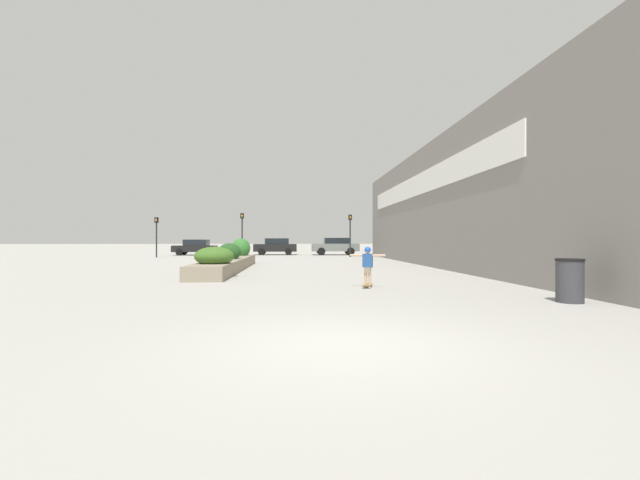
% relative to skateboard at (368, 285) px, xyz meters
% --- Properties ---
extents(ground_plane, '(300.00, 300.00, 0.00)m').
position_rel_skateboard_xyz_m(ground_plane, '(-1.47, -6.84, -0.07)').
color(ground_plane, '#A3A099').
extents(building_wall_right, '(0.67, 39.56, 6.61)m').
position_rel_skateboard_xyz_m(building_wall_right, '(5.25, 6.14, 3.25)').
color(building_wall_right, gray).
rests_on(building_wall_right, ground_plane).
extents(planter_box, '(1.53, 12.25, 1.52)m').
position_rel_skateboard_xyz_m(planter_box, '(-5.30, 7.99, 0.36)').
color(planter_box, gray).
rests_on(planter_box, ground_plane).
extents(skateboard, '(0.41, 0.64, 0.09)m').
position_rel_skateboard_xyz_m(skateboard, '(0.00, 0.00, 0.00)').
color(skateboard, olive).
rests_on(skateboard, ground_plane).
extents(skateboarder, '(1.02, 0.42, 1.14)m').
position_rel_skateboard_xyz_m(skateboarder, '(-0.00, 0.00, 0.71)').
color(skateboarder, tan).
rests_on(skateboarder, skateboard).
extents(trash_bin, '(0.61, 0.61, 1.00)m').
position_rel_skateboard_xyz_m(trash_bin, '(4.10, -3.26, 0.44)').
color(trash_bin, '#38383D').
rests_on(trash_bin, ground_plane).
extents(car_leftmost, '(4.46, 2.00, 1.41)m').
position_rel_skateboard_xyz_m(car_leftmost, '(9.55, 26.25, 0.69)').
color(car_leftmost, black).
rests_on(car_leftmost, ground_plane).
extents(car_center_left, '(3.90, 2.03, 1.47)m').
position_rel_skateboard_xyz_m(car_center_left, '(-11.44, 28.08, 0.70)').
color(car_center_left, black).
rests_on(car_center_left, ground_plane).
extents(car_center_right, '(4.43, 2.02, 1.63)m').
position_rel_skateboard_xyz_m(car_center_right, '(1.77, 27.84, 0.79)').
color(car_center_right, slate).
rests_on(car_center_right, ground_plane).
extents(car_rightmost, '(4.07, 1.94, 1.58)m').
position_rel_skateboard_xyz_m(car_rightmost, '(-3.93, 28.48, 0.75)').
color(car_rightmost, black).
rests_on(car_rightmost, ground_plane).
extents(traffic_light_left, '(0.28, 0.30, 3.65)m').
position_rel_skateboard_xyz_m(traffic_light_left, '(-6.48, 23.00, 2.41)').
color(traffic_light_left, black).
rests_on(traffic_light_left, ground_plane).
extents(traffic_light_right, '(0.28, 0.30, 3.54)m').
position_rel_skateboard_xyz_m(traffic_light_right, '(2.49, 22.73, 2.34)').
color(traffic_light_right, black).
rests_on(traffic_light_right, ground_plane).
extents(traffic_light_far_left, '(0.28, 0.30, 3.27)m').
position_rel_skateboard_xyz_m(traffic_light_far_left, '(-13.34, 22.75, 2.18)').
color(traffic_light_far_left, black).
rests_on(traffic_light_far_left, ground_plane).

